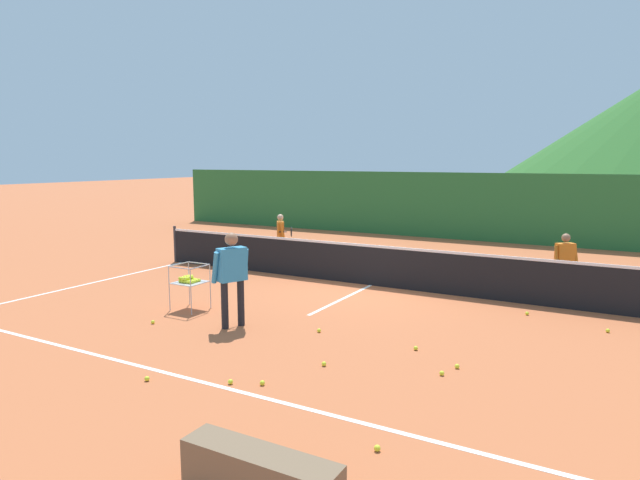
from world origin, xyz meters
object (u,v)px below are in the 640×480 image
object	(u,v)px
tennis_ball_3	(442,373)
tennis_ball_2	(230,382)
student_0	(281,233)
tennis_ball_10	(324,364)
ball_cart	(189,280)
tennis_ball_11	(416,348)
tennis_ball_5	(262,383)
tennis_ball_6	(319,330)
tennis_net	(371,265)
tennis_ball_8	(153,322)
tennis_ball_1	(457,366)
courtside_bench	(260,477)
tennis_ball_4	(527,313)
tennis_ball_9	(608,331)
student_1	(565,258)
tennis_ball_0	(147,379)
instructor	(232,271)
tennis_ball_7	(377,448)

from	to	relation	value
tennis_ball_3	tennis_ball_2	bearing A→B (deg)	-144.88
student_0	tennis_ball_10	xyz separation A→B (m)	(5.18, -6.76, -0.79)
ball_cart	tennis_ball_3	size ratio (longest dim) A/B	13.22
student_0	tennis_ball_3	distance (m)	9.26
ball_cart	tennis_ball_11	size ratio (longest dim) A/B	13.22
tennis_ball_5	tennis_ball_6	world-z (taller)	same
tennis_ball_5	student_0	bearing A→B (deg)	121.73
tennis_net	tennis_ball_8	world-z (taller)	tennis_net
student_0	tennis_ball_1	world-z (taller)	student_0
tennis_ball_3	courtside_bench	distance (m)	3.58
tennis_ball_4	tennis_ball_6	size ratio (longest dim) A/B	1.00
tennis_ball_9	courtside_bench	size ratio (longest dim) A/B	0.05
tennis_ball_4	courtside_bench	size ratio (longest dim) A/B	0.05
student_0	student_1	world-z (taller)	student_0
tennis_ball_2	courtside_bench	size ratio (longest dim) A/B	0.05
student_0	tennis_ball_0	size ratio (longest dim) A/B	20.14
tennis_ball_1	tennis_ball_6	xyz separation A→B (m)	(-2.53, 0.48, 0.00)
tennis_ball_5	tennis_ball_9	distance (m)	6.15
tennis_net	tennis_ball_2	xyz separation A→B (m)	(0.74, -6.22, -0.47)
tennis_ball_10	tennis_ball_11	size ratio (longest dim) A/B	1.00
tennis_ball_1	tennis_ball_8	world-z (taller)	same
tennis_ball_10	courtside_bench	size ratio (longest dim) A/B	0.05
courtside_bench	instructor	bearing A→B (deg)	130.78
tennis_ball_4	instructor	bearing A→B (deg)	-143.22
student_0	tennis_ball_11	world-z (taller)	student_0
tennis_net	tennis_ball_2	size ratio (longest dim) A/B	184.08
tennis_net	tennis_ball_6	size ratio (longest dim) A/B	184.08
instructor	tennis_ball_5	size ratio (longest dim) A/B	24.94
student_1	tennis_ball_4	size ratio (longest dim) A/B	19.98
tennis_ball_7	tennis_ball_10	distance (m)	2.40
tennis_ball_3	tennis_ball_9	bearing A→B (deg)	59.41
tennis_ball_7	tennis_ball_8	bearing A→B (deg)	158.76
tennis_ball_7	tennis_ball_1	bearing A→B (deg)	87.85
tennis_ball_5	tennis_ball_6	bearing A→B (deg)	100.94
instructor	tennis_ball_2	xyz separation A→B (m)	(1.56, -2.04, -0.98)
tennis_ball_1	tennis_ball_3	distance (m)	0.38
tennis_net	ball_cart	distance (m)	4.35
instructor	tennis_ball_7	distance (m)	4.85
tennis_ball_6	courtside_bench	size ratio (longest dim) A/B	0.05
student_1	tennis_ball_11	bearing A→B (deg)	-107.78
tennis_ball_2	tennis_ball_9	world-z (taller)	same
student_0	tennis_ball_11	size ratio (longest dim) A/B	20.14
tennis_ball_7	tennis_ball_5	bearing A→B (deg)	158.43
instructor	tennis_ball_3	size ratio (longest dim) A/B	24.94
tennis_ball_5	tennis_ball_9	size ratio (longest dim) A/B	1.00
instructor	tennis_ball_1	xyz separation A→B (m)	(4.03, -0.02, -0.98)
tennis_ball_0	instructor	bearing A→B (deg)	101.53
tennis_net	courtside_bench	size ratio (longest dim) A/B	8.34
student_1	ball_cart	size ratio (longest dim) A/B	1.51
tennis_ball_3	tennis_ball_5	xyz separation A→B (m)	(-1.97, -1.49, 0.00)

